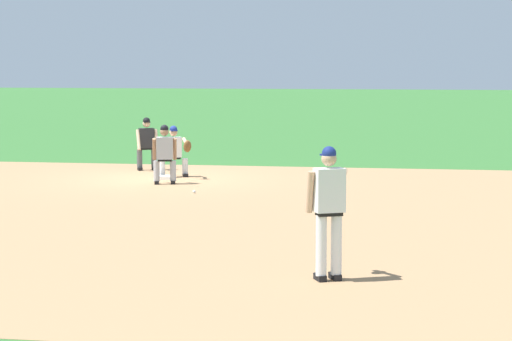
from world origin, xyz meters
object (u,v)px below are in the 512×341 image
at_px(baserunner, 165,152).
at_px(umpire, 147,142).
at_px(first_base_bag, 165,177).
at_px(baseball, 194,192).
at_px(pitcher, 329,204).
at_px(first_baseman, 175,149).

distance_m(baserunner, umpire, 3.22).
xyz_separation_m(first_base_bag, baseball, (-2.52, -1.34, -0.01)).
relative_size(pitcher, umpire, 1.27).
bearing_deg(pitcher, umpire, 25.50).
distance_m(baseball, pitcher, 9.41).
height_order(first_base_bag, first_baseman, first_baseman).
relative_size(first_baseman, baserunner, 0.92).
bearing_deg(baserunner, first_baseman, 4.16).
height_order(baseball, umpire, umpire).
xyz_separation_m(first_base_bag, umpire, (1.95, 1.01, 0.75)).
bearing_deg(baseball, first_baseman, 21.82).
relative_size(baserunner, umpire, 1.00).
xyz_separation_m(first_baseman, baserunner, (-1.44, -0.11, 0.06)).
bearing_deg(first_baseman, umpire, 37.63).
height_order(baseball, baserunner, baserunner).
height_order(baseball, first_baseman, first_baseman).
bearing_deg(pitcher, baseball, 24.29).
height_order(first_baseman, umpire, umpire).
distance_m(first_base_bag, first_baseman, 0.83).
relative_size(baseball, first_baseman, 0.06).
bearing_deg(umpire, first_base_bag, -152.65).
relative_size(baseball, pitcher, 0.04).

